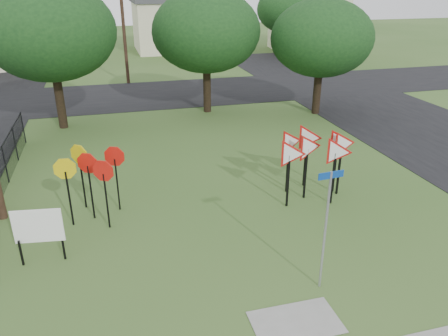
# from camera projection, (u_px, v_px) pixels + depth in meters

# --- Properties ---
(ground) EXTENTS (140.00, 140.00, 0.00)m
(ground) POSITION_uv_depth(u_px,v_px,m) (260.00, 262.00, 12.02)
(ground) COLOR #31521F
(street_right) EXTENTS (8.00, 50.00, 0.02)m
(street_right) POSITION_uv_depth(u_px,v_px,m) (407.00, 122.00, 23.76)
(street_right) COLOR black
(street_right) RESTS_ON ground
(street_far) EXTENTS (60.00, 8.00, 0.02)m
(street_far) POSITION_uv_depth(u_px,v_px,m) (162.00, 94.00, 29.75)
(street_far) COLOR black
(street_far) RESTS_ON ground
(curb_pad) EXTENTS (2.00, 1.20, 0.02)m
(curb_pad) POSITION_uv_depth(u_px,v_px,m) (296.00, 322.00, 9.89)
(curb_pad) COLOR gray
(curb_pad) RESTS_ON ground
(street_name_sign) EXTENTS (0.66, 0.08, 3.18)m
(street_name_sign) POSITION_uv_depth(u_px,v_px,m) (326.00, 224.00, 10.36)
(street_name_sign) COLOR #9D9FA6
(street_name_sign) RESTS_ON ground
(stop_sign_cluster) EXTENTS (2.16, 1.99, 2.29)m
(stop_sign_cluster) POSITION_uv_depth(u_px,v_px,m) (91.00, 169.00, 13.63)
(stop_sign_cluster) COLOR black
(stop_sign_cluster) RESTS_ON ground
(yield_sign_cluster) EXTENTS (3.17, 2.02, 2.46)m
(yield_sign_cluster) POSITION_uv_depth(u_px,v_px,m) (315.00, 149.00, 15.04)
(yield_sign_cluster) COLOR black
(yield_sign_cluster) RESTS_ON ground
(info_board) EXTENTS (1.30, 0.21, 1.63)m
(info_board) POSITION_uv_depth(u_px,v_px,m) (38.00, 228.00, 11.61)
(info_board) COLOR black
(info_board) RESTS_ON ground
(far_pole_a) EXTENTS (1.40, 0.24, 9.00)m
(far_pole_a) POSITION_uv_depth(u_px,v_px,m) (123.00, 19.00, 30.99)
(far_pole_a) COLOR #3A271B
(far_pole_a) RESTS_ON ground
(far_pole_b) EXTENTS (1.40, 0.24, 8.50)m
(far_pole_b) POSITION_uv_depth(u_px,v_px,m) (218.00, 16.00, 36.55)
(far_pole_b) COLOR #3A271B
(far_pole_b) RESTS_ON ground
(far_pole_c) EXTENTS (1.40, 0.24, 9.00)m
(far_pole_c) POSITION_uv_depth(u_px,v_px,m) (15.00, 15.00, 34.39)
(far_pole_c) COLOR #3A271B
(far_pole_c) RESTS_ON ground
(house_mid) EXTENTS (8.40, 8.40, 6.20)m
(house_mid) POSITION_uv_depth(u_px,v_px,m) (173.00, 20.00, 47.18)
(house_mid) COLOR beige
(house_mid) RESTS_ON ground
(house_right) EXTENTS (8.30, 8.30, 7.20)m
(house_right) POSITION_uv_depth(u_px,v_px,m) (308.00, 15.00, 46.80)
(house_right) COLOR beige
(house_right) RESTS_ON ground
(tree_near_left) EXTENTS (6.40, 6.40, 7.27)m
(tree_near_left) POSITION_uv_depth(u_px,v_px,m) (49.00, 32.00, 21.07)
(tree_near_left) COLOR black
(tree_near_left) RESTS_ON ground
(tree_near_mid) EXTENTS (6.00, 6.00, 6.80)m
(tree_near_mid) POSITION_uv_depth(u_px,v_px,m) (206.00, 31.00, 24.00)
(tree_near_mid) COLOR black
(tree_near_mid) RESTS_ON ground
(tree_near_right) EXTENTS (5.60, 5.60, 6.33)m
(tree_near_right) POSITION_uv_depth(u_px,v_px,m) (322.00, 38.00, 23.79)
(tree_near_right) COLOR black
(tree_near_right) RESTS_ON ground
(tree_far_right) EXTENTS (6.00, 6.00, 6.80)m
(tree_far_right) POSITION_uv_depth(u_px,v_px,m) (288.00, 9.00, 41.94)
(tree_far_right) COLOR black
(tree_far_right) RESTS_ON ground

